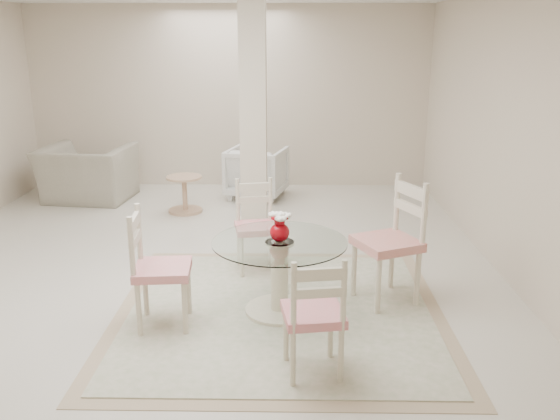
{
  "coord_description": "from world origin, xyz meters",
  "views": [
    {
      "loc": [
        0.92,
        -5.52,
        2.27
      ],
      "look_at": [
        0.84,
        -0.75,
        0.85
      ],
      "focal_mm": 38.0,
      "sensor_mm": 36.0,
      "label": 1
    }
  ],
  "objects_px": {
    "dining_chair_south": "(315,308)",
    "side_table": "(185,196)",
    "armchair_white": "(257,172)",
    "dining_chair_north": "(256,219)",
    "recliner_taupe": "(88,174)",
    "dining_chair_east": "(395,232)",
    "red_vase": "(280,227)",
    "column": "(253,117)",
    "dining_chair_west": "(153,260)",
    "dining_table": "(280,277)"
  },
  "relations": [
    {
      "from": "dining_chair_south",
      "to": "side_table",
      "type": "distance_m",
      "value": 4.24
    },
    {
      "from": "armchair_white",
      "to": "dining_chair_north",
      "type": "bearing_deg",
      "value": 107.18
    },
    {
      "from": "recliner_taupe",
      "to": "armchair_white",
      "type": "relative_size",
      "value": 1.48
    },
    {
      "from": "dining_chair_east",
      "to": "dining_chair_north",
      "type": "xyz_separation_m",
      "value": [
        -1.24,
        0.71,
        -0.11
      ]
    },
    {
      "from": "dining_chair_east",
      "to": "recliner_taupe",
      "type": "relative_size",
      "value": 1.02
    },
    {
      "from": "dining_chair_north",
      "to": "red_vase",
      "type": "bearing_deg",
      "value": -85.14
    },
    {
      "from": "column",
      "to": "dining_chair_south",
      "type": "bearing_deg",
      "value": -79.57
    },
    {
      "from": "dining_chair_east",
      "to": "side_table",
      "type": "bearing_deg",
      "value": -163.83
    },
    {
      "from": "dining_chair_south",
      "to": "armchair_white",
      "type": "height_order",
      "value": "dining_chair_south"
    },
    {
      "from": "dining_chair_north",
      "to": "dining_chair_west",
      "type": "distance_m",
      "value": 1.43
    },
    {
      "from": "dining_chair_west",
      "to": "red_vase",
      "type": "bearing_deg",
      "value": -80.82
    },
    {
      "from": "column",
      "to": "dining_chair_north",
      "type": "xyz_separation_m",
      "value": [
        0.09,
        -1.27,
        -0.82
      ]
    },
    {
      "from": "column",
      "to": "dining_chair_south",
      "type": "relative_size",
      "value": 2.72
    },
    {
      "from": "dining_table",
      "to": "side_table",
      "type": "bearing_deg",
      "value": 113.85
    },
    {
      "from": "dining_chair_south",
      "to": "dining_chair_north",
      "type": "bearing_deg",
      "value": -83.97
    },
    {
      "from": "column",
      "to": "dining_chair_west",
      "type": "xyz_separation_m",
      "value": [
        -0.65,
        -2.5,
        -0.78
      ]
    },
    {
      "from": "dining_table",
      "to": "dining_chair_east",
      "type": "height_order",
      "value": "dining_chair_east"
    },
    {
      "from": "red_vase",
      "to": "dining_chair_north",
      "type": "xyz_separation_m",
      "value": [
        -0.26,
        0.98,
        -0.24
      ]
    },
    {
      "from": "column",
      "to": "side_table",
      "type": "height_order",
      "value": "column"
    },
    {
      "from": "recliner_taupe",
      "to": "red_vase",
      "type": "bearing_deg",
      "value": 134.84
    },
    {
      "from": "red_vase",
      "to": "armchair_white",
      "type": "bearing_deg",
      "value": 96.04
    },
    {
      "from": "dining_chair_north",
      "to": "dining_chair_south",
      "type": "bearing_deg",
      "value": -85.22
    },
    {
      "from": "column",
      "to": "red_vase",
      "type": "bearing_deg",
      "value": -81.34
    },
    {
      "from": "dining_chair_north",
      "to": "dining_table",
      "type": "bearing_deg",
      "value": -85.18
    },
    {
      "from": "recliner_taupe",
      "to": "column",
      "type": "bearing_deg",
      "value": 159.06
    },
    {
      "from": "dining_chair_south",
      "to": "side_table",
      "type": "xyz_separation_m",
      "value": [
        -1.56,
        3.94,
        -0.3
      ]
    },
    {
      "from": "dining_table",
      "to": "dining_chair_south",
      "type": "height_order",
      "value": "dining_chair_south"
    },
    {
      "from": "column",
      "to": "dining_chair_east",
      "type": "height_order",
      "value": "column"
    },
    {
      "from": "column",
      "to": "dining_table",
      "type": "relative_size",
      "value": 2.43
    },
    {
      "from": "recliner_taupe",
      "to": "armchair_white",
      "type": "height_order",
      "value": "recliner_taupe"
    },
    {
      "from": "dining_chair_west",
      "to": "dining_chair_south",
      "type": "relative_size",
      "value": 1.09
    },
    {
      "from": "dining_table",
      "to": "dining_chair_south",
      "type": "distance_m",
      "value": 1.03
    },
    {
      "from": "dining_table",
      "to": "dining_chair_north",
      "type": "xyz_separation_m",
      "value": [
        -0.25,
        0.98,
        0.2
      ]
    },
    {
      "from": "dining_chair_east",
      "to": "dining_chair_west",
      "type": "distance_m",
      "value": 2.05
    },
    {
      "from": "dining_chair_north",
      "to": "side_table",
      "type": "height_order",
      "value": "dining_chair_north"
    },
    {
      "from": "column",
      "to": "recliner_taupe",
      "type": "xyz_separation_m",
      "value": [
        -2.43,
        1.27,
        -0.97
      ]
    },
    {
      "from": "column",
      "to": "dining_chair_north",
      "type": "distance_m",
      "value": 1.52
    },
    {
      "from": "column",
      "to": "dining_chair_west",
      "type": "height_order",
      "value": "column"
    },
    {
      "from": "dining_chair_west",
      "to": "armchair_white",
      "type": "bearing_deg",
      "value": -13.41
    },
    {
      "from": "dining_chair_north",
      "to": "side_table",
      "type": "distance_m",
      "value": 2.25
    },
    {
      "from": "column",
      "to": "recliner_taupe",
      "type": "height_order",
      "value": "column"
    },
    {
      "from": "recliner_taupe",
      "to": "side_table",
      "type": "relative_size",
      "value": 2.44
    },
    {
      "from": "dining_chair_south",
      "to": "armchair_white",
      "type": "bearing_deg",
      "value": -90.65
    },
    {
      "from": "dining_chair_west",
      "to": "armchair_white",
      "type": "height_order",
      "value": "dining_chair_west"
    },
    {
      "from": "dining_table",
      "to": "dining_chair_south",
      "type": "bearing_deg",
      "value": -75.55
    },
    {
      "from": "dining_chair_east",
      "to": "column",
      "type": "bearing_deg",
      "value": -170.46
    },
    {
      "from": "recliner_taupe",
      "to": "side_table",
      "type": "height_order",
      "value": "recliner_taupe"
    },
    {
      "from": "column",
      "to": "armchair_white",
      "type": "height_order",
      "value": "column"
    },
    {
      "from": "dining_chair_north",
      "to": "side_table",
      "type": "relative_size",
      "value": 2.06
    },
    {
      "from": "red_vase",
      "to": "dining_chair_west",
      "type": "bearing_deg",
      "value": -165.84
    }
  ]
}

